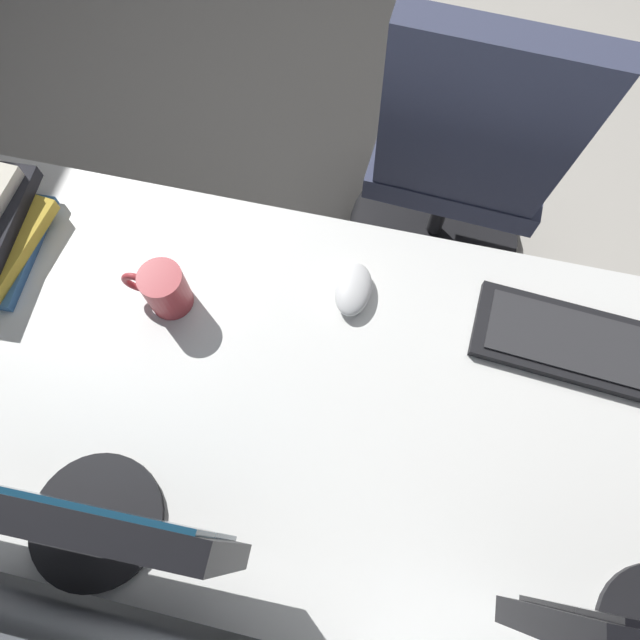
{
  "coord_description": "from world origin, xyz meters",
  "views": [
    {
      "loc": [
        0.09,
        1.81,
        1.61
      ],
      "look_at": [
        0.15,
        1.53,
        0.95
      ],
      "focal_mm": 30.64,
      "sensor_mm": 36.0,
      "label": 1
    }
  ],
  "objects_px": {
    "keyboard_main": "(599,349)",
    "monitor_primary": "(25,508)",
    "coffee_mug": "(164,289)",
    "mouse_spare": "(353,289)",
    "drawer_pedestal": "(438,482)",
    "office_chair": "(457,168)"
  },
  "relations": [
    {
      "from": "monitor_primary",
      "to": "office_chair",
      "type": "xyz_separation_m",
      "value": [
        -0.48,
        -1.01,
        -0.5
      ]
    },
    {
      "from": "monitor_primary",
      "to": "coffee_mug",
      "type": "distance_m",
      "value": 0.41
    },
    {
      "from": "keyboard_main",
      "to": "office_chair",
      "type": "relative_size",
      "value": 0.44
    },
    {
      "from": "drawer_pedestal",
      "to": "mouse_spare",
      "type": "xyz_separation_m",
      "value": [
        0.26,
        -0.23,
        0.4
      ]
    },
    {
      "from": "monitor_primary",
      "to": "office_chair",
      "type": "bearing_deg",
      "value": -115.71
    },
    {
      "from": "monitor_primary",
      "to": "coffee_mug",
      "type": "xyz_separation_m",
      "value": [
        0.01,
        -0.37,
        -0.18
      ]
    },
    {
      "from": "drawer_pedestal",
      "to": "monitor_primary",
      "type": "distance_m",
      "value": 0.86
    },
    {
      "from": "monitor_primary",
      "to": "keyboard_main",
      "type": "distance_m",
      "value": 0.88
    },
    {
      "from": "office_chair",
      "to": "mouse_spare",
      "type": "bearing_deg",
      "value": 71.55
    },
    {
      "from": "drawer_pedestal",
      "to": "monitor_primary",
      "type": "bearing_deg",
      "value": 21.92
    },
    {
      "from": "mouse_spare",
      "to": "coffee_mug",
      "type": "distance_m",
      "value": 0.33
    },
    {
      "from": "drawer_pedestal",
      "to": "office_chair",
      "type": "relative_size",
      "value": 0.72
    },
    {
      "from": "mouse_spare",
      "to": "monitor_primary",
      "type": "bearing_deg",
      "value": 56.63
    },
    {
      "from": "mouse_spare",
      "to": "office_chair",
      "type": "relative_size",
      "value": 0.11
    },
    {
      "from": "drawer_pedestal",
      "to": "coffee_mug",
      "type": "distance_m",
      "value": 0.73
    },
    {
      "from": "keyboard_main",
      "to": "monitor_primary",
      "type": "bearing_deg",
      "value": 31.15
    },
    {
      "from": "keyboard_main",
      "to": "coffee_mug",
      "type": "distance_m",
      "value": 0.74
    },
    {
      "from": "monitor_primary",
      "to": "mouse_spare",
      "type": "bearing_deg",
      "value": -123.37
    },
    {
      "from": "mouse_spare",
      "to": "office_chair",
      "type": "height_order",
      "value": "office_chair"
    },
    {
      "from": "monitor_primary",
      "to": "coffee_mug",
      "type": "relative_size",
      "value": 4.33
    },
    {
      "from": "monitor_primary",
      "to": "coffee_mug",
      "type": "bearing_deg",
      "value": -88.17
    },
    {
      "from": "drawer_pedestal",
      "to": "coffee_mug",
      "type": "bearing_deg",
      "value": -14.27
    }
  ]
}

